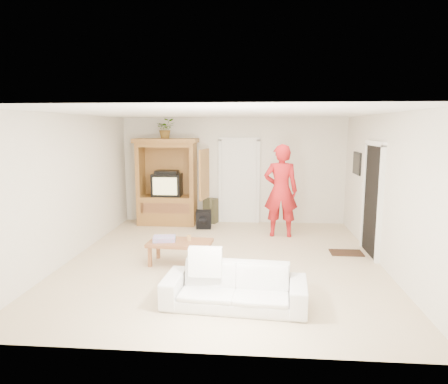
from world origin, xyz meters
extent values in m
plane|color=#C9B086|center=(0.00, 0.00, 0.00)|extent=(6.00, 6.00, 0.00)
plane|color=white|center=(0.00, 0.00, 2.60)|extent=(6.00, 6.00, 0.00)
plane|color=silver|center=(0.00, 3.00, 1.30)|extent=(5.50, 0.00, 5.50)
plane|color=silver|center=(0.00, -3.00, 1.30)|extent=(5.50, 0.00, 5.50)
plane|color=silver|center=(-2.75, 0.00, 1.30)|extent=(0.00, 6.00, 6.00)
plane|color=silver|center=(2.75, 0.00, 1.30)|extent=(0.00, 6.00, 6.00)
cube|color=brown|center=(-1.60, 2.65, 0.35)|extent=(1.40, 0.60, 0.70)
cube|color=brown|center=(-2.25, 2.65, 1.30)|extent=(0.10, 0.60, 1.20)
cube|color=brown|center=(-0.95, 2.65, 1.30)|extent=(0.10, 0.60, 1.20)
cube|color=brown|center=(-1.60, 2.92, 1.30)|extent=(1.40, 0.06, 1.20)
cube|color=brown|center=(-1.60, 2.65, 1.95)|extent=(1.40, 0.60, 0.10)
cube|color=brown|center=(-1.60, 2.65, 2.05)|extent=(1.52, 0.68, 0.10)
cube|color=brown|center=(-0.62, 2.18, 1.30)|extent=(0.16, 0.67, 1.15)
cube|color=black|center=(-1.60, 2.68, 0.97)|extent=(0.70, 0.52, 0.55)
cube|color=tan|center=(-1.60, 2.41, 0.98)|extent=(0.58, 0.02, 0.42)
cube|color=black|center=(-1.60, 2.65, 1.29)|extent=(0.55, 0.35, 0.08)
cube|color=brown|center=(-1.60, 2.37, 0.45)|extent=(1.19, 0.03, 0.25)
cube|color=white|center=(0.15, 2.97, 1.02)|extent=(0.85, 0.05, 2.04)
cube|color=black|center=(2.73, 0.60, 1.02)|extent=(0.05, 0.90, 2.04)
cube|color=black|center=(2.73, 1.90, 1.60)|extent=(0.03, 0.60, 0.48)
cube|color=#382316|center=(2.30, 0.60, 0.01)|extent=(0.60, 0.40, 0.02)
imported|color=#4C7238|center=(-1.60, 2.63, 2.33)|extent=(0.51, 0.48, 0.47)
imported|color=#B1171B|center=(1.11, 1.74, 1.01)|extent=(0.75, 0.51, 2.02)
imported|color=silver|center=(0.30, -1.83, 0.28)|extent=(1.94, 0.88, 0.55)
cube|color=brown|center=(-0.73, -0.23, 0.38)|extent=(1.13, 0.67, 0.06)
cube|color=brown|center=(-1.23, -0.43, 0.17)|extent=(0.06, 0.06, 0.35)
cube|color=brown|center=(-1.19, 0.03, 0.17)|extent=(0.06, 0.06, 0.35)
cube|color=brown|center=(-0.28, -0.49, 0.17)|extent=(0.06, 0.06, 0.35)
cube|color=brown|center=(-0.24, -0.04, 0.17)|extent=(0.06, 0.06, 0.35)
cube|color=#EC4EAB|center=(-1.01, -0.23, 0.45)|extent=(0.42, 0.33, 0.08)
cylinder|color=tan|center=(-0.59, -0.18, 0.46)|extent=(0.08, 0.08, 0.10)
camera|label=1|loc=(0.57, -6.86, 2.37)|focal=32.00mm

